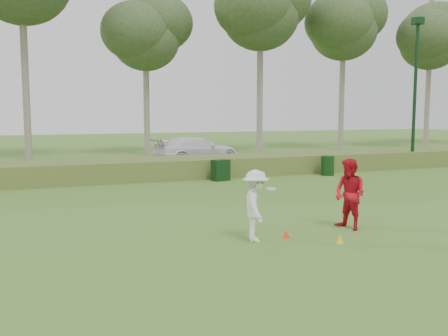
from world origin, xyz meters
name	(u,v)px	position (x,y,z in m)	size (l,w,h in m)	color
ground	(281,235)	(0.00, 0.00, 0.00)	(120.00, 120.00, 0.00)	#407226
reed_strip	(163,168)	(0.00, 12.00, 0.45)	(80.00, 3.00, 0.90)	#4F6628
park_road	(142,166)	(0.00, 17.00, 0.03)	(80.00, 6.00, 0.06)	#2D2D2D
lamp_post	(416,66)	(14.00, 11.00, 5.59)	(0.70, 0.70, 8.18)	black
tree_4	(145,33)	(2.00, 24.50, 8.59)	(6.24, 6.24, 11.50)	gray
tree_5	(260,9)	(10.00, 22.50, 10.47)	(7.28, 7.28, 14.00)	gray
tree_6	(344,24)	(18.00, 23.80, 10.10)	(7.02, 7.02, 13.50)	gray
tree_7	(430,37)	(26.00, 22.80, 9.34)	(6.50, 6.50, 12.50)	gray
player_white	(256,206)	(-0.83, -0.25, 0.87)	(1.01, 1.27, 1.74)	white
player_red	(350,194)	(2.02, -0.06, 0.95)	(0.92, 0.72, 1.89)	red
cone_orange	(286,234)	(0.00, -0.28, 0.10)	(0.18, 0.18, 0.20)	#EC370C
cone_yellow	(340,239)	(0.95, -1.20, 0.11)	(0.20, 0.20, 0.22)	yellow
utility_cabinet	(221,170)	(2.14, 9.96, 0.48)	(0.77, 0.48, 0.96)	black
trash_bin	(328,166)	(7.74, 9.84, 0.48)	(0.64, 0.64, 0.96)	black
car_right	(197,150)	(3.45, 17.44, 0.83)	(2.17, 5.34, 1.55)	white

